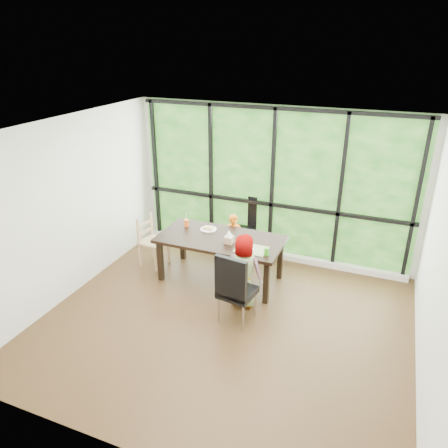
{
  "coord_description": "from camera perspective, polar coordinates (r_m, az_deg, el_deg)",
  "views": [
    {
      "loc": [
        1.84,
        -4.61,
        3.71
      ],
      "look_at": [
        -0.41,
        0.98,
        1.05
      ],
      "focal_mm": 34.24,
      "sensor_mm": 36.0,
      "label": 1
    }
  ],
  "objects": [
    {
      "name": "tissue",
      "position": [
        6.59,
        0.66,
        -1.24
      ],
      "size": [
        0.12,
        0.12,
        0.11
      ],
      "primitive_type": "cone",
      "color": "white",
      "rests_on": "tissue_box"
    },
    {
      "name": "back_wall",
      "position": [
        7.48,
        6.57,
        5.27
      ],
      "size": [
        5.0,
        0.0,
        5.0
      ],
      "primitive_type": "plane",
      "rotation": [
        1.57,
        0.0,
        0.0
      ],
      "color": "silver",
      "rests_on": "ground"
    },
    {
      "name": "child_older",
      "position": [
        6.27,
        2.61,
        -6.28
      ],
      "size": [
        0.57,
        0.39,
        1.14
      ],
      "primitive_type": "imported",
      "rotation": [
        0.0,
        0.0,
        3.19
      ],
      "color": "gray",
      "rests_on": "ground"
    },
    {
      "name": "plate_far",
      "position": [
        7.11,
        -2.09,
        -0.71
      ],
      "size": [
        0.27,
        0.27,
        0.02
      ],
      "primitive_type": "cylinder",
      "color": "white",
      "rests_on": "dining_table"
    },
    {
      "name": "green_cup",
      "position": [
        6.31,
        5.7,
        -3.67
      ],
      "size": [
        0.07,
        0.07,
        0.12
      ],
      "primitive_type": "cylinder",
      "color": "green",
      "rests_on": "dining_table"
    },
    {
      "name": "ground",
      "position": [
        6.19,
        0.11,
        -12.96
      ],
      "size": [
        5.0,
        5.0,
        0.0
      ],
      "primitive_type": "plane",
      "color": "black",
      "rests_on": "ground"
    },
    {
      "name": "straw_pink",
      "position": [
        6.27,
        5.74,
        -2.87
      ],
      "size": [
        0.01,
        0.04,
        0.2
      ],
      "primitive_type": "cylinder",
      "rotation": [
        0.14,
        0.0,
        0.0
      ],
      "color": "pink",
      "rests_on": "green_cup"
    },
    {
      "name": "window_sill",
      "position": [
        7.9,
        5.93,
        -3.91
      ],
      "size": [
        4.8,
        0.12,
        0.1
      ],
      "primitive_type": "cube",
      "color": "silver",
      "rests_on": "ground"
    },
    {
      "name": "plate_near",
      "position": [
        6.47,
        3.05,
        -3.37
      ],
      "size": [
        0.23,
        0.23,
        0.01
      ],
      "primitive_type": "cylinder",
      "color": "white",
      "rests_on": "dining_table"
    },
    {
      "name": "straw_white",
      "position": [
        7.2,
        -5.08,
        0.87
      ],
      "size": [
        0.01,
        0.04,
        0.2
      ],
      "primitive_type": "cylinder",
      "rotation": [
        0.14,
        0.0,
        0.0
      ],
      "color": "white",
      "rests_on": "orange_cup"
    },
    {
      "name": "crepe_rolls_near",
      "position": [
        6.46,
        3.05,
        -3.17
      ],
      "size": [
        0.1,
        0.12,
        0.04
      ],
      "primitive_type": null,
      "color": "tan",
      "rests_on": "plate_near"
    },
    {
      "name": "child_toddler",
      "position": [
        7.46,
        1.29,
        -2.06
      ],
      "size": [
        0.38,
        0.3,
        0.91
      ],
      "primitive_type": "imported",
      "rotation": [
        0.0,
        0.0,
        0.26
      ],
      "color": "#D95F0E",
      "rests_on": "ground"
    },
    {
      "name": "tissue_box",
      "position": [
        6.64,
        0.66,
        -2.11
      ],
      "size": [
        0.13,
        0.13,
        0.11
      ],
      "primitive_type": "cube",
      "color": "tan",
      "rests_on": "dining_table"
    },
    {
      "name": "chair_end_beech",
      "position": [
        7.49,
        -9.38,
        -2.32
      ],
      "size": [
        0.45,
        0.47,
        0.9
      ],
      "primitive_type": "cube",
      "rotation": [
        0.0,
        0.0,
        1.44
      ],
      "color": "tan",
      "rests_on": "ground"
    },
    {
      "name": "window_mullions",
      "position": [
        7.43,
        6.44,
        5.14
      ],
      "size": [
        4.8,
        0.06,
        2.65
      ],
      "primitive_type": null,
      "color": "black",
      "rests_on": "back_wall"
    },
    {
      "name": "chair_window_leather",
      "position": [
        7.77,
        2.23,
        -0.28
      ],
      "size": [
        0.52,
        0.52,
        1.08
      ],
      "primitive_type": "cube",
      "rotation": [
        0.0,
        0.0,
        -0.15
      ],
      "color": "black",
      "rests_on": "ground"
    },
    {
      "name": "chair_interior_leather",
      "position": [
        5.94,
        1.81,
        -8.43
      ],
      "size": [
        0.52,
        0.52,
        1.08
      ],
      "primitive_type": "cube",
      "rotation": [
        0.0,
        0.0,
        3.0
      ],
      "color": "black",
      "rests_on": "ground"
    },
    {
      "name": "dining_table",
      "position": [
        7.0,
        -0.45,
        -4.63
      ],
      "size": [
        2.04,
        1.09,
        0.75
      ],
      "primitive_type": "cube",
      "rotation": [
        0.0,
        0.0,
        -0.05
      ],
      "color": "black",
      "rests_on": "ground"
    },
    {
      "name": "orange_cup",
      "position": [
        7.24,
        -5.05,
        0.13
      ],
      "size": [
        0.08,
        0.08,
        0.12
      ],
      "primitive_type": "cylinder",
      "color": "#FF611B",
      "rests_on": "dining_table"
    },
    {
      "name": "placemat",
      "position": [
        6.48,
        3.65,
        -3.37
      ],
      "size": [
        0.47,
        0.35,
        0.01
      ],
      "primitive_type": "cube",
      "color": "tan",
      "rests_on": "dining_table"
    },
    {
      "name": "foliage_backdrop",
      "position": [
        7.46,
        6.52,
        5.23
      ],
      "size": [
        4.8,
        0.02,
        2.65
      ],
      "primitive_type": "cube",
      "color": "#144612",
      "rests_on": "back_wall"
    },
    {
      "name": "crepe_rolls_far",
      "position": [
        7.1,
        -2.1,
        -0.51
      ],
      "size": [
        0.2,
        0.12,
        0.04
      ],
      "primitive_type": null,
      "color": "tan",
      "rests_on": "plate_far"
    }
  ]
}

